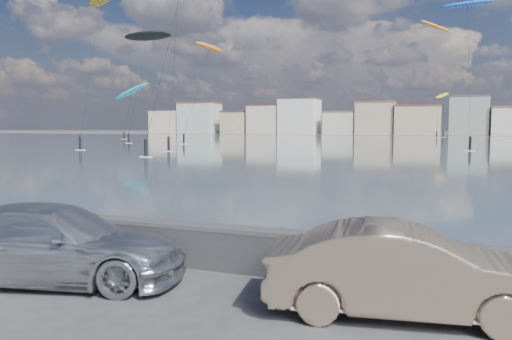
{
  "coord_description": "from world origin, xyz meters",
  "views": [
    {
      "loc": [
        5.46,
        -7.39,
        3.27
      ],
      "look_at": [
        1.0,
        4.0,
        2.2
      ],
      "focal_mm": 35.0,
      "sensor_mm": 36.0,
      "label": 1
    }
  ],
  "objects": [
    {
      "name": "kitesurfer_9",
      "position": [
        -37.71,
        78.85,
        18.02
      ],
      "size": [
        4.73,
        11.67,
        19.25
      ],
      "color": "orange",
      "rests_on": "ground"
    },
    {
      "name": "seawall",
      "position": [
        0.0,
        2.7,
        0.58
      ],
      "size": [
        400.0,
        0.36,
        1.08
      ],
      "color": "#28282B",
      "rests_on": "ground"
    },
    {
      "name": "car_silver",
      "position": [
        -2.29,
        0.69,
        0.81
      ],
      "size": [
        5.96,
        3.69,
        1.61
      ],
      "primitive_type": "imported",
      "rotation": [
        0.0,
        0.0,
        1.85
      ],
      "color": "#BBBEC2",
      "rests_on": "ground"
    },
    {
      "name": "ground",
      "position": [
        0.0,
        0.0,
        0.0
      ],
      "size": [
        700.0,
        700.0,
        0.0
      ],
      "primitive_type": "plane",
      "color": "#333335",
      "rests_on": "ground"
    },
    {
      "name": "kitesurfer_1",
      "position": [
        7.07,
        73.15,
        20.62
      ],
      "size": [
        7.81,
        10.43,
        21.71
      ],
      "color": "blue",
      "rests_on": "ground"
    },
    {
      "name": "bay_water",
      "position": [
        0.0,
        91.5,
        0.01
      ],
      "size": [
        500.0,
        177.0,
        0.0
      ],
      "primitive_type": "cube",
      "color": "#3A5156",
      "rests_on": "ground"
    },
    {
      "name": "kitesurfer_15",
      "position": [
        2.45,
        159.72,
        12.61
      ],
      "size": [
        5.32,
        14.93,
        14.21
      ],
      "color": "yellow",
      "rests_on": "ground"
    },
    {
      "name": "car_champagne",
      "position": [
        4.81,
        1.36,
        0.79
      ],
      "size": [
        5.01,
        2.46,
        1.58
      ],
      "primitive_type": "imported",
      "rotation": [
        0.0,
        0.0,
        1.74
      ],
      "color": "tan",
      "rests_on": "ground"
    },
    {
      "name": "kitesurfer_10",
      "position": [
        -52.95,
        80.99,
        21.48
      ],
      "size": [
        10.98,
        9.49,
        22.79
      ],
      "color": "black",
      "rests_on": "ground"
    },
    {
      "name": "kitesurfer_12",
      "position": [
        -75.43,
        107.04,
        12.62
      ],
      "size": [
        10.12,
        11.76,
        15.47
      ],
      "color": "#19BFBF",
      "rests_on": "ground"
    },
    {
      "name": "kitesurfer_13",
      "position": [
        -45.42,
        57.13,
        22.55
      ],
      "size": [
        8.34,
        12.96,
        24.25
      ],
      "color": "#BF8C19",
      "rests_on": "ground"
    },
    {
      "name": "kitesurfer_16",
      "position": [
        -0.17,
        156.24,
        33.32
      ],
      "size": [
        10.17,
        17.96,
        36.06
      ],
      "color": "orange",
      "rests_on": "ground"
    },
    {
      "name": "far_shore_strip",
      "position": [
        0.0,
        200.0,
        0.01
      ],
      "size": [
        500.0,
        60.0,
        0.0
      ],
      "primitive_type": "cube",
      "color": "#4C473D",
      "rests_on": "ground"
    },
    {
      "name": "far_buildings",
      "position": [
        1.31,
        186.0,
        6.03
      ],
      "size": [
        240.79,
        13.26,
        14.6
      ],
      "color": "beige",
      "rests_on": "ground"
    }
  ]
}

